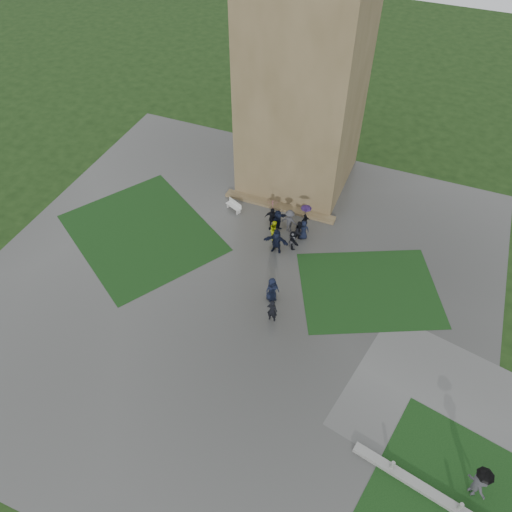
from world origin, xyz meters
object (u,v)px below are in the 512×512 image
at_px(pedestrian_path, 479,483).
at_px(tower, 305,74).
at_px(bench, 234,206).
at_px(pedestrian_mid, 272,289).
at_px(pedestrian_near, 272,311).

bearing_deg(pedestrian_path, tower, 127.75).
distance_m(tower, bench, 10.93).
distance_m(pedestrian_mid, pedestrian_near, 1.68).
xyz_separation_m(tower, pedestrian_mid, (2.75, -13.24, -8.02)).
xyz_separation_m(bench, pedestrian_near, (6.53, -8.81, 0.50)).
height_order(bench, pedestrian_mid, pedestrian_mid).
relative_size(pedestrian_mid, pedestrian_near, 1.05).
height_order(tower, pedestrian_near, tower).
bearing_deg(tower, bench, -117.90).
distance_m(bench, pedestrian_path, 24.41).
xyz_separation_m(bench, pedestrian_mid, (5.93, -7.25, 0.55)).
distance_m(bench, pedestrian_near, 10.98).
distance_m(pedestrian_near, pedestrian_path, 14.17).
xyz_separation_m(pedestrian_mid, pedestrian_path, (13.41, -7.63, 0.24)).
relative_size(pedestrian_near, pedestrian_path, 0.77).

